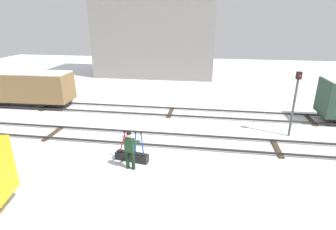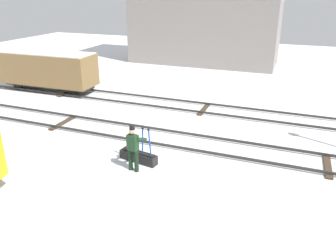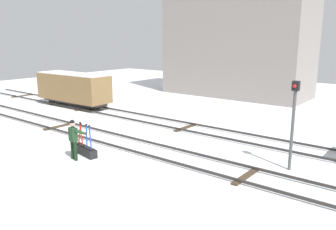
# 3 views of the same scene
# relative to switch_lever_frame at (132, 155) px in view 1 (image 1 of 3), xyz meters

# --- Properties ---
(ground_plane) EXTENTS (60.00, 60.00, 0.00)m
(ground_plane) POSITION_rel_switch_lever_frame_xyz_m (0.80, 2.13, -0.25)
(ground_plane) COLOR white
(track_main_line) EXTENTS (44.00, 1.94, 0.18)m
(track_main_line) POSITION_rel_switch_lever_frame_xyz_m (0.80, 2.13, -0.14)
(track_main_line) COLOR #2D2B28
(track_main_line) RESTS_ON ground_plane
(track_siding_near) EXTENTS (44.00, 1.94, 0.18)m
(track_siding_near) POSITION_rel_switch_lever_frame_xyz_m (0.80, 6.44, -0.14)
(track_siding_near) COLOR #2D2B28
(track_siding_near) RESTS_ON ground_plane
(switch_lever_frame) EXTENTS (1.56, 0.61, 1.45)m
(switch_lever_frame) POSITION_rel_switch_lever_frame_xyz_m (0.00, 0.00, 0.00)
(switch_lever_frame) COLOR black
(switch_lever_frame) RESTS_ON ground_plane
(rail_worker) EXTENTS (0.61, 0.70, 1.74)m
(rail_worker) POSITION_rel_switch_lever_frame_xyz_m (0.14, -0.64, 0.73)
(rail_worker) COLOR black
(rail_worker) RESTS_ON ground_plane
(signal_post) EXTENTS (0.24, 0.32, 3.48)m
(signal_post) POSITION_rel_switch_lever_frame_xyz_m (7.65, 3.86, 1.91)
(signal_post) COLOR #4C4C4C
(signal_post) RESTS_ON ground_plane
(apartment_building) EXTENTS (12.63, 5.53, 11.33)m
(apartment_building) POSITION_rel_switch_lever_frame_xyz_m (-2.60, 18.79, 5.42)
(apartment_building) COLOR gray
(apartment_building) RESTS_ON ground_plane
(freight_car_back_track) EXTENTS (6.31, 2.08, 2.48)m
(freight_car_back_track) POSITION_rel_switch_lever_frame_xyz_m (-9.42, 6.44, 1.17)
(freight_car_back_track) COLOR #2D2B28
(freight_car_back_track) RESTS_ON ground_plane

